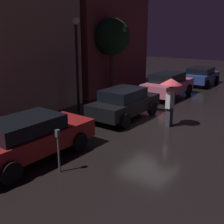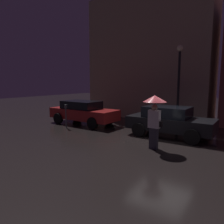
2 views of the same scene
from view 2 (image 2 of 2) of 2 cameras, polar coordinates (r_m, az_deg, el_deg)
ground_plane at (r=9.94m, az=12.70°, el=-7.93°), size 60.00×60.00×0.00m
building_facade_left at (r=17.05m, az=9.71°, el=13.76°), size 9.07×3.00×8.87m
parked_car_red at (r=13.95m, az=-7.55°, el=0.05°), size 4.58×1.93×1.46m
parked_car_black at (r=11.06m, az=14.75°, el=-2.25°), size 4.12×1.91×1.47m
pedestrian_with_umbrella at (r=8.76m, az=11.05°, el=0.64°), size 0.93×0.93×2.15m
parking_meter at (r=12.97m, az=-11.96°, el=-0.40°), size 0.12×0.10×1.36m
street_lamp_near at (r=13.50m, az=17.09°, el=9.41°), size 0.37×0.37×4.78m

